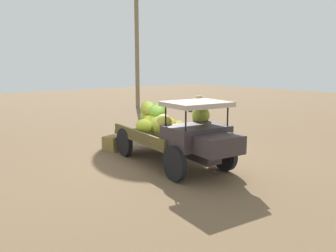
{
  "coord_description": "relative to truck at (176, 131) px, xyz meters",
  "views": [
    {
      "loc": [
        7.36,
        -6.55,
        2.77
      ],
      "look_at": [
        -0.06,
        -0.21,
        1.05
      ],
      "focal_mm": 36.89,
      "sensor_mm": 36.0,
      "label": 1
    }
  ],
  "objects": [
    {
      "name": "ground_plane",
      "position": [
        -0.29,
        0.22,
        -0.96
      ],
      "size": [
        60.0,
        60.0,
        0.0
      ],
      "primitive_type": "plane",
      "color": "brown"
    },
    {
      "name": "truck",
      "position": [
        0.0,
        0.0,
        0.0
      ],
      "size": [
        4.6,
        2.26,
        1.87
      ],
      "rotation": [
        0.0,
        0.0,
        -0.14
      ],
      "color": "#342B2D",
      "rests_on": "ground"
    },
    {
      "name": "wooden_crate",
      "position": [
        -2.52,
        -0.5,
        -0.73
      ],
      "size": [
        0.64,
        0.65,
        0.47
      ],
      "primitive_type": "cube",
      "rotation": [
        0.0,
        0.0,
        1.84
      ],
      "color": "olive",
      "rests_on": "ground"
    },
    {
      "name": "farmer",
      "position": [
        -0.79,
        1.7,
        0.06
      ],
      "size": [
        0.56,
        0.52,
        1.8
      ],
      "rotation": [
        0.0,
        0.0,
        -1.94
      ],
      "color": "#86694A",
      "rests_on": "ground"
    }
  ]
}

